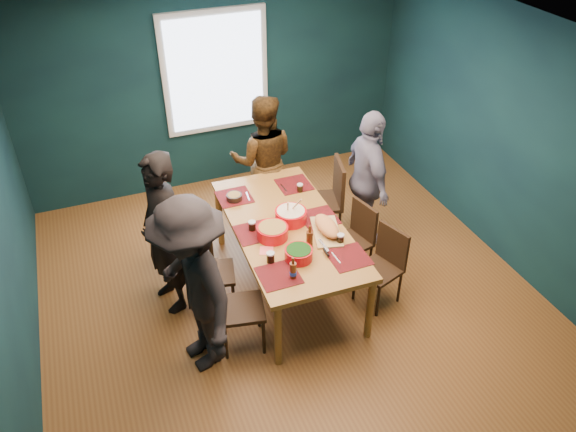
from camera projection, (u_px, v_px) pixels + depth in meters
name	position (u px, v px, depth m)	size (l,w,h in m)	color
room	(277.00, 168.00, 5.45)	(5.01, 5.01, 2.71)	brown
dining_table	(287.00, 231.00, 5.68)	(1.10, 2.13, 0.80)	#A46F31
chair_left_far	(180.00, 222.00, 6.01)	(0.54, 0.54, 1.04)	black
chair_left_mid	(206.00, 268.00, 5.55)	(0.47, 0.47, 0.87)	black
chair_left_near	(232.00, 303.00, 5.12)	(0.48, 0.48, 0.91)	black
chair_right_far	(329.00, 194.00, 6.50)	(0.55, 0.55, 1.00)	black
chair_right_mid	(357.00, 234.00, 6.03)	(0.46, 0.46, 0.84)	black
chair_right_near	(385.00, 260.00, 5.67)	(0.49, 0.49, 0.85)	black
person_far_left	(163.00, 235.00, 5.40)	(0.63, 0.41, 1.73)	black
person_back	(263.00, 160.00, 6.68)	(0.79, 0.62, 1.63)	black
person_right	(368.00, 180.00, 6.30)	(0.96, 0.40, 1.65)	silver
person_near_left	(193.00, 288.00, 4.77)	(1.14, 0.66, 1.76)	black
bowl_salad	(273.00, 232.00, 5.44)	(0.31, 0.31, 0.13)	red
bowl_dumpling	(291.00, 215.00, 5.65)	(0.32, 0.32, 0.30)	red
bowl_herbs	(299.00, 254.00, 5.17)	(0.26, 0.26, 0.11)	red
cutting_board	(327.00, 227.00, 5.50)	(0.38, 0.65, 0.14)	tan
small_bowl	(234.00, 197.00, 5.99)	(0.17, 0.17, 0.07)	black
beer_bottle_a	(293.00, 271.00, 4.94)	(0.06, 0.06, 0.23)	#4B200D
beer_bottle_b	(310.00, 239.00, 5.29)	(0.06, 0.06, 0.25)	#4B200D
cola_glass_a	(271.00, 257.00, 5.14)	(0.08, 0.08, 0.11)	black
cola_glass_b	(341.00, 238.00, 5.37)	(0.07, 0.07, 0.10)	black
cola_glass_c	(300.00, 187.00, 6.12)	(0.07, 0.07, 0.09)	black
cola_glass_d	(252.00, 225.00, 5.54)	(0.08, 0.08, 0.10)	black
napkin_a	(314.00, 213.00, 5.81)	(0.14, 0.14, 0.00)	#FB6A69
napkin_b	(267.00, 251.00, 5.30)	(0.13, 0.13, 0.00)	#FB6A69
napkin_c	(354.00, 259.00, 5.20)	(0.13, 0.13, 0.00)	#FB6A69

